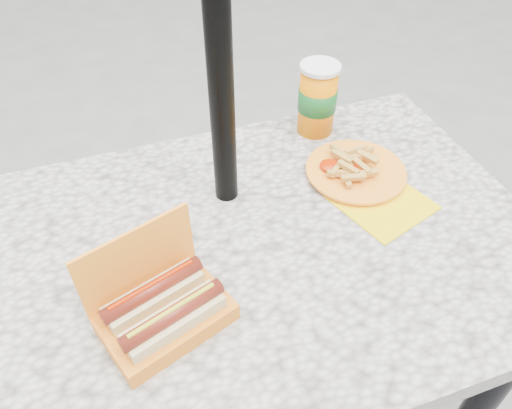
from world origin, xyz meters
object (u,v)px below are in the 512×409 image
object	(u,v)px
umbrella_pole	(219,47)
fries_plate	(357,173)
soda_cup	(317,99)
hotdog_box	(163,309)

from	to	relation	value
umbrella_pole	fries_plate	world-z (taller)	umbrella_pole
soda_cup	fries_plate	bearing A→B (deg)	-86.30
umbrella_pole	soda_cup	bearing A→B (deg)	29.15
hotdog_box	soda_cup	world-z (taller)	soda_cup
umbrella_pole	fries_plate	distance (m)	0.45
umbrella_pole	soda_cup	xyz separation A→B (m)	(0.29, 0.16, -0.26)
fries_plate	soda_cup	distance (m)	0.22
umbrella_pole	fries_plate	xyz separation A→B (m)	(0.30, -0.04, -0.34)
umbrella_pole	fries_plate	bearing A→B (deg)	-8.35
umbrella_pole	hotdog_box	bearing A→B (deg)	-125.16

